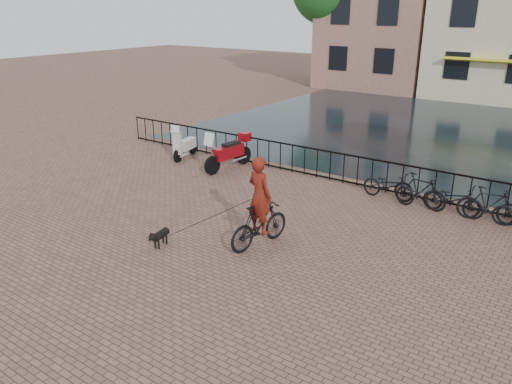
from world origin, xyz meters
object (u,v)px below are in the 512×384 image
Objects in this scene: motorcycle at (228,148)px; scooter at (185,140)px; cyclist at (260,208)px; dog at (161,237)px.

motorcycle is 1.36× the size of scooter.
scooter is (-2.26, 0.15, -0.05)m from motorcycle.
cyclist reaches higher than motorcycle.
motorcycle reaches higher than dog.
scooter is at bearing 118.31° from dog.
dog is 0.34× the size of motorcycle.
cyclist is 3.56× the size of dog.
motorcycle reaches higher than scooter.
dog is 6.38m from motorcycle.
scooter reaches higher than dog.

